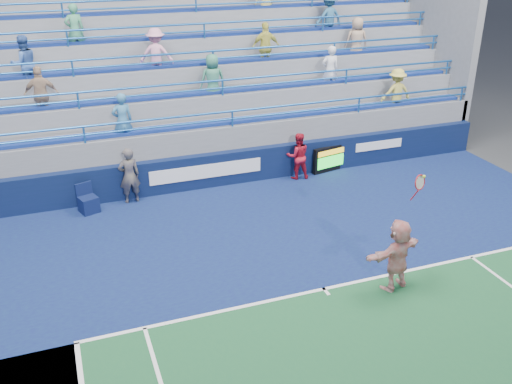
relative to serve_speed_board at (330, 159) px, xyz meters
name	(u,v)px	position (x,y,z in m)	size (l,w,h in m)	color
ground	(324,290)	(-3.30, -6.32, -0.45)	(120.00, 120.00, 0.00)	#333538
sponsor_wall	(235,167)	(-3.30, 0.18, 0.10)	(18.00, 0.32, 1.10)	#0A1737
bleacher_stand	(203,106)	(-3.30, 3.95, 1.10)	(18.00, 5.60, 6.13)	slate
serve_speed_board	(330,159)	(0.00, 0.00, 0.00)	(1.29, 0.40, 0.89)	black
judge_chair	(89,203)	(-7.97, -0.40, -0.17)	(0.62, 0.63, 0.87)	#0D1740
tennis_player	(397,255)	(-1.75, -6.78, 0.42)	(1.67, 0.89, 2.76)	white
line_judge	(129,176)	(-6.70, -0.15, 0.42)	(0.63, 0.41, 1.73)	#141538
ball_girl	(298,156)	(-1.26, -0.17, 0.33)	(0.76, 0.59, 1.56)	#A71325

